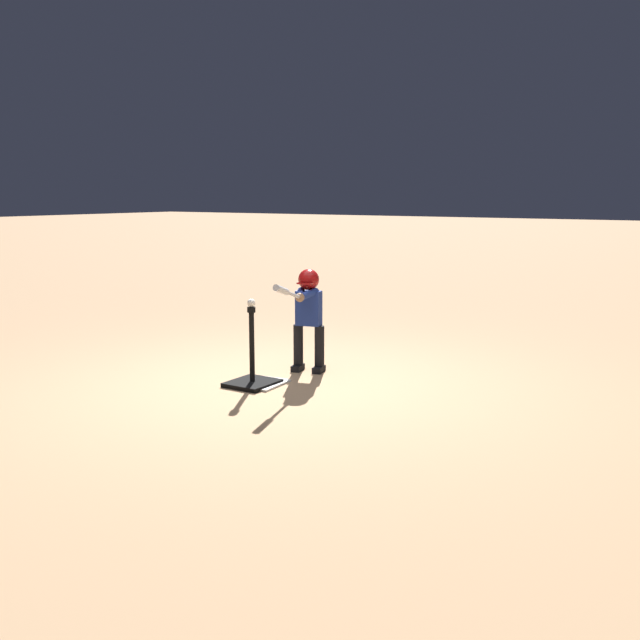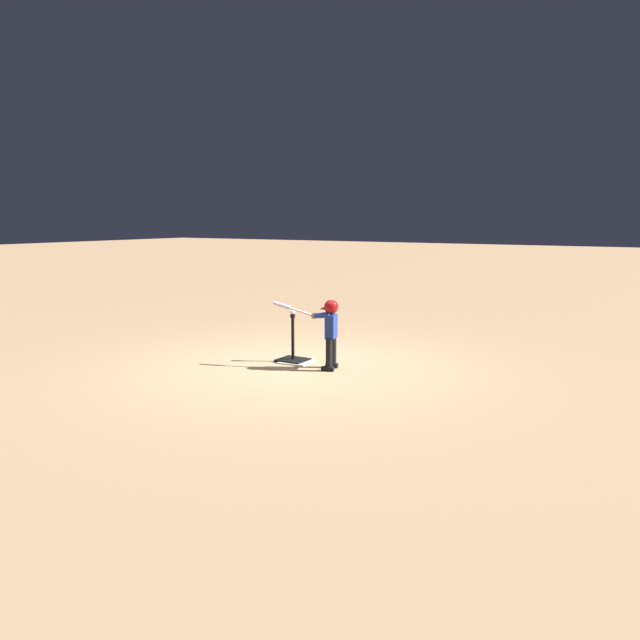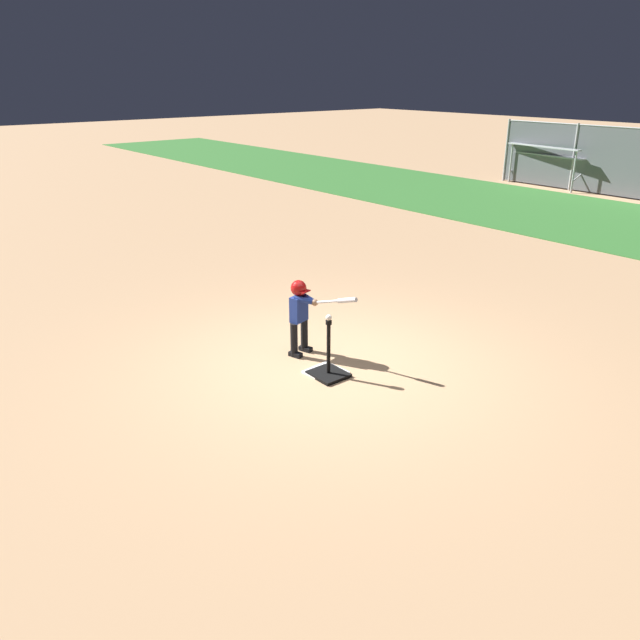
# 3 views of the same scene
# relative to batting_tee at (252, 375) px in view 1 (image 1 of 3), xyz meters

# --- Properties ---
(ground_plane) EXTENTS (90.00, 90.00, 0.00)m
(ground_plane) POSITION_rel_batting_tee_xyz_m (-0.19, 0.24, -0.10)
(ground_plane) COLOR tan
(home_plate) EXTENTS (0.47, 0.47, 0.02)m
(home_plate) POSITION_rel_batting_tee_xyz_m (-0.07, 0.02, -0.09)
(home_plate) COLOR white
(home_plate) RESTS_ON ground_plane
(batting_tee) EXTENTS (0.44, 0.40, 0.74)m
(batting_tee) POSITION_rel_batting_tee_xyz_m (0.00, 0.00, 0.00)
(batting_tee) COLOR black
(batting_tee) RESTS_ON ground_plane
(batter_child) EXTENTS (0.97, 0.43, 1.03)m
(batter_child) POSITION_rel_batting_tee_xyz_m (-0.71, 0.14, 0.55)
(batter_child) COLOR black
(batter_child) RESTS_ON ground_plane
(baseball) EXTENTS (0.07, 0.07, 0.07)m
(baseball) POSITION_rel_batting_tee_xyz_m (0.00, 0.00, 0.67)
(baseball) COLOR white
(baseball) RESTS_ON batting_tee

